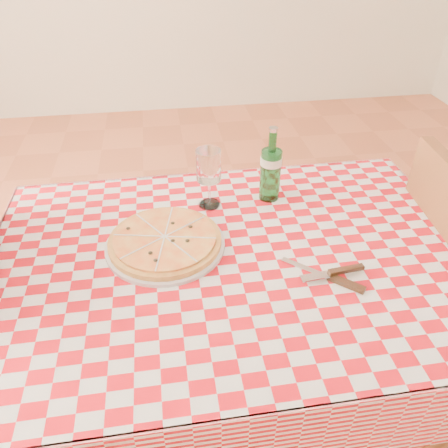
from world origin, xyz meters
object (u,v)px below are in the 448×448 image
(dining_table, at_px, (234,282))
(pizza_plate, at_px, (165,240))
(wine_glass, at_px, (209,179))
(water_bottle, at_px, (271,164))

(dining_table, xyz_separation_m, pizza_plate, (-0.18, 0.06, 0.12))
(wine_glass, bearing_deg, pizza_plate, -128.13)
(dining_table, bearing_deg, pizza_plate, 160.29)
(water_bottle, xyz_separation_m, wine_glass, (-0.19, -0.01, -0.03))
(dining_table, bearing_deg, wine_glass, 98.41)
(dining_table, relative_size, pizza_plate, 3.72)
(dining_table, relative_size, wine_glass, 6.46)
(wine_glass, bearing_deg, dining_table, -81.59)
(dining_table, xyz_separation_m, wine_glass, (-0.04, 0.25, 0.19))
(dining_table, bearing_deg, water_bottle, 59.39)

